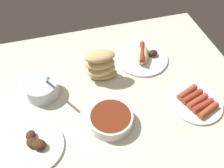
{
  "coord_description": "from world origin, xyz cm",
  "views": [
    {
      "loc": [
        -17.64,
        -69.03,
        84.77
      ],
      "look_at": [
        2.1,
        0.84,
        3.0
      ],
      "focal_mm": 41.4,
      "sensor_mm": 36.0,
      "label": 1
    }
  ],
  "objects_px": {
    "plate_hotdog_assembled": "(142,56)",
    "bowl_chili": "(111,119)",
    "bowl_coleslaw": "(41,88)",
    "plate_grilled_meat": "(34,145)",
    "bread_stack": "(100,66)",
    "plate_sausages": "(197,102)"
  },
  "relations": [
    {
      "from": "plate_hotdog_assembled",
      "to": "bowl_chili",
      "type": "distance_m",
      "value": 0.39
    },
    {
      "from": "bowl_coleslaw",
      "to": "plate_grilled_meat",
      "type": "bearing_deg",
      "value": -102.33
    },
    {
      "from": "bread_stack",
      "to": "bowl_coleslaw",
      "type": "bearing_deg",
      "value": -174.56
    },
    {
      "from": "bowl_coleslaw",
      "to": "bowl_chili",
      "type": "bearing_deg",
      "value": -42.97
    },
    {
      "from": "bread_stack",
      "to": "plate_grilled_meat",
      "type": "relative_size",
      "value": 0.7
    },
    {
      "from": "bread_stack",
      "to": "bowl_coleslaw",
      "type": "height_order",
      "value": "bowl_coleslaw"
    },
    {
      "from": "plate_hotdog_assembled",
      "to": "bowl_coleslaw",
      "type": "bearing_deg",
      "value": -169.5
    },
    {
      "from": "plate_sausages",
      "to": "plate_hotdog_assembled",
      "type": "bearing_deg",
      "value": 110.58
    },
    {
      "from": "plate_grilled_meat",
      "to": "bowl_chili",
      "type": "bearing_deg",
      "value": 4.6
    },
    {
      "from": "plate_hotdog_assembled",
      "to": "plate_sausages",
      "type": "relative_size",
      "value": 1.19
    },
    {
      "from": "bowl_chili",
      "to": "plate_sausages",
      "type": "distance_m",
      "value": 0.36
    },
    {
      "from": "bowl_chili",
      "to": "bowl_coleslaw",
      "type": "bearing_deg",
      "value": 137.03
    },
    {
      "from": "bread_stack",
      "to": "plate_sausages",
      "type": "bearing_deg",
      "value": -36.89
    },
    {
      "from": "bread_stack",
      "to": "bowl_chili",
      "type": "relative_size",
      "value": 0.88
    },
    {
      "from": "plate_hotdog_assembled",
      "to": "bowl_chili",
      "type": "xyz_separation_m",
      "value": [
        -0.24,
        -0.31,
        0.01
      ]
    },
    {
      "from": "bread_stack",
      "to": "bowl_coleslaw",
      "type": "relative_size",
      "value": 0.95
    },
    {
      "from": "bread_stack",
      "to": "bowl_coleslaw",
      "type": "xyz_separation_m",
      "value": [
        -0.26,
        -0.02,
        -0.04
      ]
    },
    {
      "from": "plate_sausages",
      "to": "plate_grilled_meat",
      "type": "distance_m",
      "value": 0.65
    },
    {
      "from": "bread_stack",
      "to": "plate_sausages",
      "type": "distance_m",
      "value": 0.43
    },
    {
      "from": "bread_stack",
      "to": "plate_hotdog_assembled",
      "type": "distance_m",
      "value": 0.24
    },
    {
      "from": "plate_hotdog_assembled",
      "to": "bowl_coleslaw",
      "type": "distance_m",
      "value": 0.49
    },
    {
      "from": "bowl_chili",
      "to": "plate_hotdog_assembled",
      "type": "bearing_deg",
      "value": 52.01
    }
  ]
}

